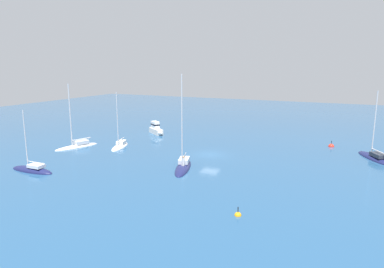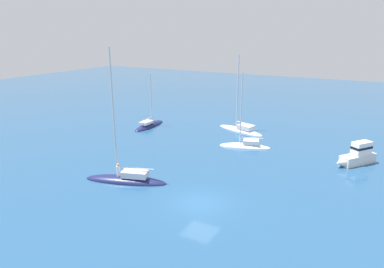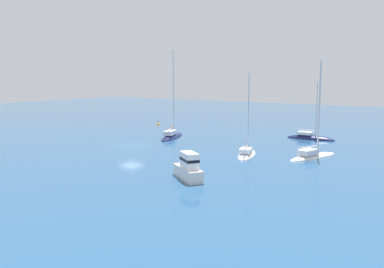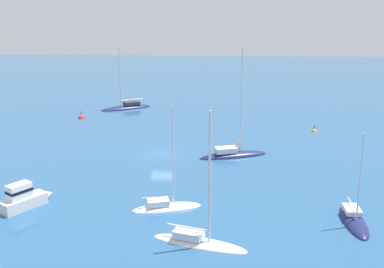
{
  "view_description": "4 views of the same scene",
  "coord_description": "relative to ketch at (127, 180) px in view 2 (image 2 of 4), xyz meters",
  "views": [
    {
      "loc": [
        -44.64,
        -18.25,
        12.6
      ],
      "look_at": [
        -0.8,
        2.48,
        2.92
      ],
      "focal_mm": 32.54,
      "sensor_mm": 36.0,
      "label": 1
    },
    {
      "loc": [
        11.08,
        -21.5,
        12.83
      ],
      "look_at": [
        -6.07,
        9.74,
        2.16
      ],
      "focal_mm": 32.57,
      "sensor_mm": 36.0,
      "label": 2
    },
    {
      "loc": [
        37.75,
        33.8,
        8.46
      ],
      "look_at": [
        0.41,
        9.04,
        2.11
      ],
      "focal_mm": 39.74,
      "sensor_mm": 36.0,
      "label": 3
    },
    {
      "loc": [
        -5.74,
        55.06,
        17.97
      ],
      "look_at": [
        -3.29,
        1.79,
        2.79
      ],
      "focal_mm": 50.28,
      "sensor_mm": 36.0,
      "label": 4
    }
  ],
  "objects": [
    {
      "name": "sailboat_1",
      "position": [
        3.0,
        20.03,
        0.06
      ],
      "size": [
        7.21,
        3.81,
        10.19
      ],
      "rotation": [
        0.0,
        0.0,
        2.82
      ],
      "color": "silver",
      "rests_on": "ground"
    },
    {
      "name": "ground_plane",
      "position": [
        7.59,
        -0.48,
        -0.17
      ],
      "size": [
        160.0,
        160.0,
        0.0
      ],
      "primitive_type": "plane",
      "color": "navy"
    },
    {
      "name": "sloop",
      "position": [
        5.87,
        14.0,
        -0.04
      ],
      "size": [
        6.0,
        3.22,
        8.99
      ],
      "rotation": [
        0.0,
        0.0,
        3.43
      ],
      "color": "white",
      "rests_on": "ground"
    },
    {
      "name": "motor_cruiser",
      "position": [
        17.42,
        14.35,
        0.7
      ],
      "size": [
        3.72,
        4.56,
        2.25
      ],
      "rotation": [
        0.0,
        0.0,
        4.09
      ],
      "color": "silver",
      "rests_on": "ground"
    },
    {
      "name": "ketch",
      "position": [
        0.0,
        0.0,
        0.0
      ],
      "size": [
        7.61,
        3.96,
        12.08
      ],
      "rotation": [
        0.0,
        0.0,
        3.46
      ],
      "color": "#191E4C",
      "rests_on": "ground"
    },
    {
      "name": "sailboat",
      "position": [
        -8.9,
        15.9,
        -0.09
      ],
      "size": [
        1.77,
        6.31,
        7.93
      ],
      "rotation": [
        0.0,
        0.0,
        1.59
      ],
      "color": "#191E4C",
      "rests_on": "ground"
    }
  ]
}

